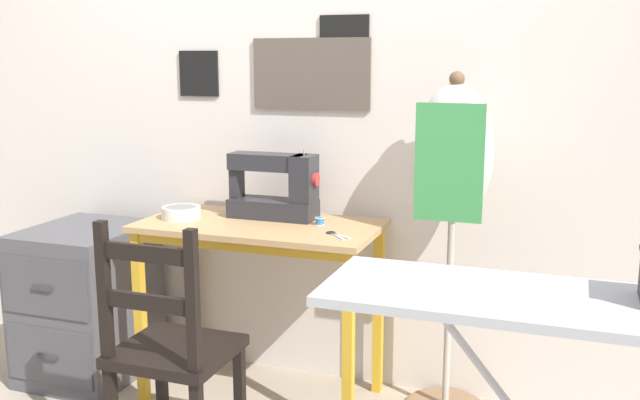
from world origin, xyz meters
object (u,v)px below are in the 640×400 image
(fabric_bowl, at_px, (181,212))
(filing_cabinet, at_px, (87,302))
(sewing_machine, at_px, (277,188))
(scissors, at_px, (335,234))
(dress_form, at_px, (453,175))
(wooden_chair, at_px, (171,352))
(ironing_board, at_px, (580,320))
(thread_spool_near_machine, at_px, (320,221))

(fabric_bowl, relative_size, filing_cabinet, 0.24)
(sewing_machine, height_order, scissors, sewing_machine)
(sewing_machine, xyz_separation_m, scissors, (0.32, -0.20, -0.13))
(sewing_machine, distance_m, dress_form, 0.75)
(wooden_chair, relative_size, dress_form, 0.66)
(dress_form, height_order, ironing_board, dress_form)
(sewing_machine, distance_m, scissors, 0.40)
(thread_spool_near_machine, xyz_separation_m, filing_cabinet, (-1.10, -0.11, -0.44))
(filing_cabinet, bearing_deg, wooden_chair, -34.43)
(wooden_chair, height_order, filing_cabinet, wooden_chair)
(ironing_board, bearing_deg, scissors, 135.83)
(sewing_machine, height_order, wooden_chair, sewing_machine)
(wooden_chair, distance_m, dress_form, 1.25)
(fabric_bowl, relative_size, ironing_board, 0.14)
(scissors, xyz_separation_m, wooden_chair, (-0.44, -0.49, -0.35))
(thread_spool_near_machine, xyz_separation_m, dress_form, (0.53, 0.08, 0.21))
(fabric_bowl, relative_size, scissors, 1.39)
(sewing_machine, height_order, dress_form, dress_form)
(ironing_board, bearing_deg, filing_cabinet, 156.88)
(thread_spool_near_machine, bearing_deg, dress_form, 8.74)
(dress_form, bearing_deg, sewing_machine, -178.33)
(filing_cabinet, xyz_separation_m, dress_form, (1.62, 0.19, 0.65))
(filing_cabinet, relative_size, dress_form, 0.50)
(filing_cabinet, bearing_deg, thread_spool_near_machine, 5.67)
(sewing_machine, relative_size, dress_form, 0.28)
(scissors, height_order, filing_cabinet, scissors)
(fabric_bowl, height_order, dress_form, dress_form)
(fabric_bowl, distance_m, ironing_board, 1.85)
(thread_spool_near_machine, bearing_deg, filing_cabinet, -174.33)
(wooden_chair, bearing_deg, sewing_machine, 80.31)
(scissors, relative_size, dress_form, 0.09)
(scissors, bearing_deg, dress_form, 28.07)
(scissors, bearing_deg, ironing_board, -44.17)
(fabric_bowl, bearing_deg, wooden_chair, -63.96)
(scissors, distance_m, dress_form, 0.52)
(wooden_chair, bearing_deg, fabric_bowl, 116.04)
(fabric_bowl, relative_size, dress_form, 0.12)
(sewing_machine, xyz_separation_m, ironing_board, (1.22, -1.07, -0.05))
(scissors, height_order, wooden_chair, wooden_chair)
(thread_spool_near_machine, height_order, ironing_board, ironing_board)
(sewing_machine, xyz_separation_m, fabric_bowl, (-0.39, -0.14, -0.10))
(scissors, relative_size, filing_cabinet, 0.17)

